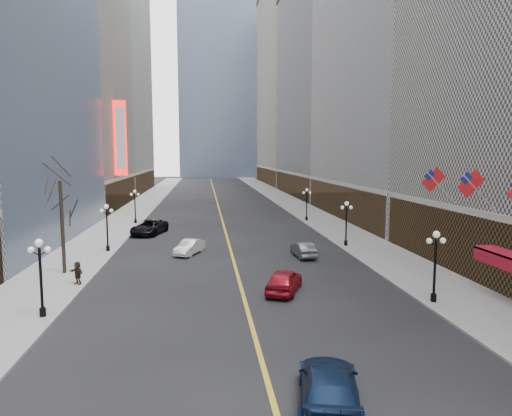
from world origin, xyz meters
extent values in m
cube|color=gray|center=(14.00, 70.00, 0.07)|extent=(6.00, 230.00, 0.15)
cube|color=gray|center=(-14.00, 70.00, 0.07)|extent=(6.00, 230.00, 0.15)
cube|color=gold|center=(0.00, 80.00, 0.01)|extent=(0.25, 200.00, 0.02)
cube|color=#46362F|center=(18.40, 68.00, 2.60)|extent=(2.80, 35.00, 5.00)
cube|color=gray|center=(30.00, 106.00, 24.00)|extent=(26.00, 40.00, 48.00)
cube|color=#46362F|center=(18.40, 106.00, 2.60)|extent=(2.80, 39.00, 5.00)
cube|color=#B3AB94|center=(30.00, 149.00, 31.00)|extent=(26.00, 46.00, 62.00)
cube|color=#46362F|center=(18.40, 149.00, 2.60)|extent=(2.80, 45.00, 5.00)
cube|color=#B3AB94|center=(-30.00, 87.00, 25.00)|extent=(26.00, 30.00, 50.00)
cube|color=#46362F|center=(-18.40, 87.00, 2.60)|extent=(2.80, 29.00, 5.00)
cube|color=beige|center=(-30.00, 121.00, 36.00)|extent=(26.00, 38.00, 72.00)
cube|color=#46362F|center=(-18.40, 121.00, 2.60)|extent=(2.80, 37.00, 5.00)
cylinder|color=black|center=(11.80, 30.00, 0.40)|extent=(0.36, 0.36, 0.50)
cylinder|color=black|center=(11.80, 30.00, 2.15)|extent=(0.16, 0.16, 4.00)
sphere|color=white|center=(11.80, 30.00, 4.45)|extent=(0.44, 0.44, 0.44)
sphere|color=white|center=(11.35, 30.00, 4.05)|extent=(0.36, 0.36, 0.36)
sphere|color=white|center=(12.25, 30.00, 4.05)|extent=(0.36, 0.36, 0.36)
cylinder|color=black|center=(11.80, 48.00, 0.40)|extent=(0.36, 0.36, 0.50)
cylinder|color=black|center=(11.80, 48.00, 2.15)|extent=(0.16, 0.16, 4.00)
sphere|color=white|center=(11.80, 48.00, 4.45)|extent=(0.44, 0.44, 0.44)
sphere|color=white|center=(11.35, 48.00, 4.05)|extent=(0.36, 0.36, 0.36)
sphere|color=white|center=(12.25, 48.00, 4.05)|extent=(0.36, 0.36, 0.36)
cylinder|color=black|center=(11.80, 66.00, 0.40)|extent=(0.36, 0.36, 0.50)
cylinder|color=black|center=(11.80, 66.00, 2.15)|extent=(0.16, 0.16, 4.00)
sphere|color=white|center=(11.80, 66.00, 4.45)|extent=(0.44, 0.44, 0.44)
sphere|color=white|center=(11.35, 66.00, 4.05)|extent=(0.36, 0.36, 0.36)
sphere|color=white|center=(12.25, 66.00, 4.05)|extent=(0.36, 0.36, 0.36)
cylinder|color=black|center=(-11.80, 30.00, 0.40)|extent=(0.36, 0.36, 0.50)
cylinder|color=black|center=(-11.80, 30.00, 2.15)|extent=(0.16, 0.16, 4.00)
sphere|color=white|center=(-11.80, 30.00, 4.45)|extent=(0.44, 0.44, 0.44)
sphere|color=white|center=(-12.25, 30.00, 4.05)|extent=(0.36, 0.36, 0.36)
sphere|color=white|center=(-11.35, 30.00, 4.05)|extent=(0.36, 0.36, 0.36)
cylinder|color=black|center=(-11.80, 48.00, 0.40)|extent=(0.36, 0.36, 0.50)
cylinder|color=black|center=(-11.80, 48.00, 2.15)|extent=(0.16, 0.16, 4.00)
sphere|color=white|center=(-11.80, 48.00, 4.45)|extent=(0.44, 0.44, 0.44)
sphere|color=white|center=(-12.25, 48.00, 4.05)|extent=(0.36, 0.36, 0.36)
sphere|color=white|center=(-11.35, 48.00, 4.05)|extent=(0.36, 0.36, 0.36)
cylinder|color=black|center=(-11.80, 66.00, 0.40)|extent=(0.36, 0.36, 0.50)
cylinder|color=black|center=(-11.80, 66.00, 2.15)|extent=(0.16, 0.16, 4.00)
sphere|color=white|center=(-11.80, 66.00, 4.45)|extent=(0.44, 0.44, 0.44)
sphere|color=white|center=(-12.25, 66.00, 4.05)|extent=(0.36, 0.36, 0.36)
sphere|color=white|center=(-11.35, 66.00, 4.05)|extent=(0.36, 0.36, 0.36)
cylinder|color=#B2B2B7|center=(15.80, 32.00, 6.80)|extent=(2.49, 0.12, 2.49)
cube|color=red|center=(15.15, 32.00, 7.45)|extent=(1.94, 0.04, 1.94)
cube|color=navy|center=(14.80, 32.00, 7.80)|extent=(0.88, 0.06, 0.88)
cylinder|color=#B2B2B7|center=(15.80, 37.00, 6.80)|extent=(2.49, 0.12, 2.49)
cube|color=red|center=(15.15, 37.00, 7.45)|extent=(1.94, 0.04, 1.94)
cube|color=navy|center=(14.80, 37.00, 7.80)|extent=(0.88, 0.06, 0.88)
cube|color=maroon|center=(16.30, 30.00, 3.20)|extent=(1.40, 4.00, 0.15)
cube|color=maroon|center=(15.65, 30.00, 2.80)|extent=(0.10, 4.00, 0.90)
cube|color=red|center=(-15.90, 80.00, 12.00)|extent=(2.00, 0.50, 12.00)
cube|color=white|center=(-15.85, 80.00, 12.00)|extent=(1.40, 0.55, 10.00)
cylinder|color=#2D231C|center=(-13.50, 40.00, 3.75)|extent=(0.28, 0.28, 7.20)
imported|color=silver|center=(-3.97, 46.27, 0.69)|extent=(3.02, 4.40, 1.37)
imported|color=black|center=(-9.00, 57.72, 0.86)|extent=(4.39, 6.74, 1.72)
imported|color=#122243|center=(2.00, 19.17, 0.80)|extent=(3.42, 5.89, 1.61)
imported|color=maroon|center=(2.85, 33.51, 0.80)|extent=(3.54, 5.09, 1.61)
imported|color=#4D5355|center=(6.49, 43.96, 0.69)|extent=(1.74, 4.27, 1.38)
imported|color=black|center=(-11.60, 36.60, 0.97)|extent=(1.42, 1.36, 1.65)
camera|label=1|loc=(-2.50, 3.55, 9.39)|focal=32.00mm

